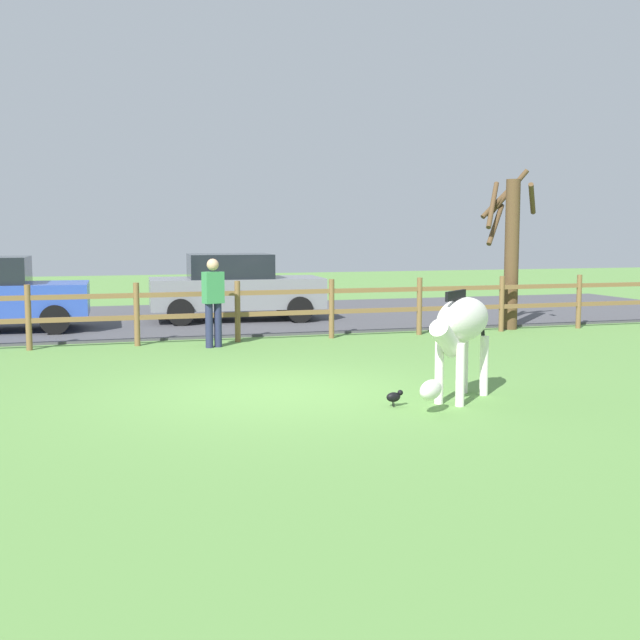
% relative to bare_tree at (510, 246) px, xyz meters
% --- Properties ---
extents(ground_plane, '(60.00, 60.00, 0.00)m').
position_rel_bare_tree_xyz_m(ground_plane, '(-6.56, -5.35, -1.83)').
color(ground_plane, '#5B8C42').
extents(parking_asphalt, '(28.00, 7.40, 0.05)m').
position_rel_bare_tree_xyz_m(parking_asphalt, '(-6.56, 3.95, -1.80)').
color(parking_asphalt, '#47474C').
rests_on(parking_asphalt, ground_plane).
extents(paddock_fence, '(21.12, 0.11, 1.19)m').
position_rel_bare_tree_xyz_m(paddock_fence, '(-7.06, -0.35, -1.15)').
color(paddock_fence, brown).
rests_on(paddock_fence, ground_plane).
extents(bare_tree, '(1.30, 1.29, 3.51)m').
position_rel_bare_tree_xyz_m(bare_tree, '(0.00, 0.00, 0.00)').
color(bare_tree, '#513A23').
rests_on(bare_tree, ground_plane).
extents(zebra, '(1.58, 1.42, 1.41)m').
position_rel_bare_tree_xyz_m(zebra, '(-4.47, -6.57, -0.90)').
color(zebra, white).
rests_on(zebra, ground_plane).
extents(crow_on_grass, '(0.22, 0.10, 0.20)m').
position_rel_bare_tree_xyz_m(crow_on_grass, '(-5.40, -6.67, -1.70)').
color(crow_on_grass, black).
rests_on(crow_on_grass, ground_plane).
extents(parked_car_grey, '(4.11, 2.10, 1.56)m').
position_rel_bare_tree_xyz_m(parked_car_grey, '(-5.51, 3.03, -0.99)').
color(parked_car_grey, slate).
rests_on(parked_car_grey, parking_asphalt).
extents(visitor_near_fence, '(0.41, 0.32, 1.64)m').
position_rel_bare_tree_xyz_m(visitor_near_fence, '(-6.67, -0.96, -0.92)').
color(visitor_near_fence, '#232847').
rests_on(visitor_near_fence, ground_plane).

